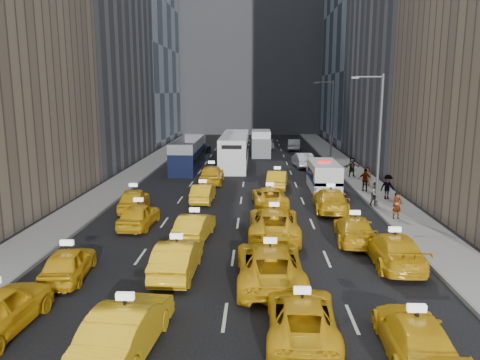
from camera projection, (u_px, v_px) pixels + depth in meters
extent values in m
plane|color=black|center=(231.00, 274.00, 20.55)|extent=(160.00, 160.00, 0.00)
cube|color=gray|center=(137.00, 173.00, 45.43)|extent=(3.00, 90.00, 0.15)
cube|color=gray|center=(354.00, 174.00, 44.72)|extent=(3.00, 90.00, 0.15)
cube|color=slate|center=(152.00, 173.00, 45.38)|extent=(0.15, 90.00, 0.18)
cube|color=slate|center=(339.00, 174.00, 44.77)|extent=(0.15, 90.00, 0.18)
cube|color=#2D3847|center=(114.00, 2.00, 70.30)|extent=(16.00, 22.00, 42.00)
cube|color=slate|center=(251.00, 25.00, 87.47)|extent=(30.00, 12.00, 40.00)
cylinder|color=#595B60|center=(379.00, 143.00, 31.17)|extent=(0.20, 0.20, 9.00)
cylinder|color=#595B60|center=(369.00, 77.00, 30.39)|extent=(1.80, 0.12, 0.12)
cube|color=slate|center=(355.00, 78.00, 30.43)|extent=(0.50, 0.22, 0.12)
cylinder|color=#595B60|center=(332.00, 123.00, 50.80)|extent=(0.20, 0.20, 9.00)
cylinder|color=#595B60|center=(325.00, 82.00, 50.02)|extent=(1.80, 0.12, 0.12)
cube|color=slate|center=(316.00, 83.00, 50.06)|extent=(0.50, 0.22, 0.12)
imported|color=yellow|center=(127.00, 327.00, 14.33)|extent=(2.17, 4.94, 1.58)
imported|color=yellow|center=(302.00, 316.00, 15.28)|extent=(2.43, 4.93, 1.35)
imported|color=yellow|center=(415.00, 336.00, 14.04)|extent=(2.10, 4.72, 1.34)
imported|color=yellow|center=(68.00, 263.00, 19.91)|extent=(2.00, 4.18, 1.38)
imported|color=yellow|center=(177.00, 258.00, 20.32)|extent=(1.74, 4.68, 1.53)
imported|color=yellow|center=(270.00, 264.00, 19.43)|extent=(2.86, 5.93, 1.63)
imported|color=yellow|center=(394.00, 249.00, 21.47)|extent=(2.18, 5.15, 1.48)
imported|color=yellow|center=(139.00, 215.00, 27.44)|extent=(1.94, 4.33, 1.45)
imported|color=yellow|center=(195.00, 226.00, 25.25)|extent=(1.93, 4.41, 1.41)
imported|color=yellow|center=(274.00, 223.00, 25.58)|extent=(2.77, 5.88, 1.62)
imported|color=yellow|center=(354.00, 229.00, 24.80)|extent=(2.35, 4.91, 1.38)
imported|color=yellow|center=(134.00, 200.00, 31.17)|extent=(2.39, 4.74, 1.55)
imported|color=yellow|center=(203.00, 193.00, 33.68)|extent=(1.50, 4.05, 1.32)
imported|color=yellow|center=(270.00, 197.00, 32.33)|extent=(2.56, 5.08, 1.38)
imported|color=yellow|center=(330.00, 200.00, 31.20)|extent=(2.43, 5.36, 1.52)
imported|color=yellow|center=(212.00, 174.00, 40.32)|extent=(1.96, 4.86, 1.66)
imported|color=yellow|center=(277.00, 179.00, 38.64)|extent=(1.96, 4.53, 1.45)
cube|color=white|center=(324.00, 176.00, 37.72)|extent=(2.57, 5.80, 2.26)
cylinder|color=black|center=(315.00, 189.00, 35.99)|extent=(0.28, 0.90, 0.90)
cylinder|color=black|center=(339.00, 189.00, 35.93)|extent=(0.28, 0.90, 0.90)
cylinder|color=black|center=(309.00, 180.00, 39.77)|extent=(0.28, 0.90, 0.90)
cylinder|color=black|center=(331.00, 180.00, 39.71)|extent=(0.28, 0.90, 0.90)
cube|color=navy|center=(324.00, 178.00, 37.75)|extent=(2.61, 5.80, 0.26)
cube|color=red|center=(324.00, 161.00, 37.49)|extent=(1.05, 0.44, 0.16)
cube|color=black|center=(188.00, 154.00, 47.74)|extent=(2.69, 10.52, 3.04)
cylinder|color=black|center=(171.00, 171.00, 43.71)|extent=(0.28, 1.10, 1.10)
cylinder|color=black|center=(193.00, 171.00, 43.64)|extent=(0.28, 1.10, 1.10)
cylinder|color=black|center=(185.00, 158.00, 52.20)|extent=(0.28, 1.10, 1.10)
cylinder|color=black|center=(203.00, 158.00, 52.13)|extent=(0.28, 1.10, 1.10)
cube|color=white|center=(235.00, 150.00, 49.98)|extent=(3.79, 13.13, 3.35)
cylinder|color=black|center=(220.00, 169.00, 44.75)|extent=(0.28, 1.10, 1.10)
cylinder|color=black|center=(245.00, 169.00, 44.67)|extent=(0.28, 1.10, 1.10)
cylinder|color=black|center=(227.00, 154.00, 55.70)|extent=(0.28, 1.10, 1.10)
cylinder|color=black|center=(247.00, 154.00, 55.62)|extent=(0.28, 1.10, 1.10)
cube|color=white|center=(261.00, 143.00, 58.06)|extent=(2.60, 6.73, 3.03)
cylinder|color=black|center=(253.00, 153.00, 55.91)|extent=(0.28, 1.10, 1.10)
cylinder|color=black|center=(269.00, 153.00, 55.85)|extent=(0.28, 1.10, 1.10)
cylinder|color=black|center=(253.00, 148.00, 60.64)|extent=(0.28, 1.10, 1.10)
cylinder|color=black|center=(268.00, 148.00, 60.57)|extent=(0.28, 1.10, 1.10)
imported|color=#ADB0B5|center=(303.00, 160.00, 49.03)|extent=(2.09, 4.84, 1.55)
imported|color=black|center=(199.00, 149.00, 59.08)|extent=(2.91, 5.32, 1.41)
imported|color=slate|center=(265.00, 143.00, 64.96)|extent=(2.48, 5.72, 1.64)
imported|color=black|center=(231.00, 145.00, 62.96)|extent=(2.40, 4.74, 1.55)
imported|color=#A0A3A8|center=(294.00, 145.00, 63.20)|extent=(2.03, 4.69, 1.50)
imported|color=gray|center=(397.00, 206.00, 28.65)|extent=(0.68, 0.52, 1.65)
imported|color=gray|center=(376.00, 194.00, 31.96)|extent=(0.90, 0.70, 1.63)
imported|color=gray|center=(388.00, 187.00, 33.87)|extent=(1.25, 0.79, 1.81)
imported|color=gray|center=(365.00, 180.00, 36.73)|extent=(1.10, 0.68, 1.75)
imported|color=gray|center=(367.00, 176.00, 38.97)|extent=(0.82, 0.53, 1.55)
imported|color=gray|center=(352.00, 167.00, 42.86)|extent=(1.68, 0.71, 1.75)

